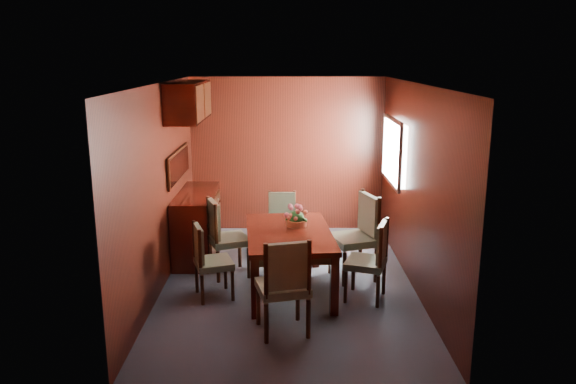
{
  "coord_description": "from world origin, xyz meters",
  "views": [
    {
      "loc": [
        -0.04,
        -6.4,
        2.71
      ],
      "look_at": [
        0.0,
        0.41,
        1.05
      ],
      "focal_mm": 35.0,
      "sensor_mm": 36.0,
      "label": 1
    }
  ],
  "objects_px": {
    "chair_head": "(284,282)",
    "flower_centerpiece": "(297,216)",
    "dining_table": "(289,240)",
    "chair_right_near": "(372,257)",
    "chair_left_near": "(208,257)",
    "sideboard": "(197,224)"
  },
  "relations": [
    {
      "from": "dining_table",
      "to": "chair_right_near",
      "type": "bearing_deg",
      "value": -21.56
    },
    {
      "from": "dining_table",
      "to": "flower_centerpiece",
      "type": "xyz_separation_m",
      "value": [
        0.09,
        0.21,
        0.23
      ]
    },
    {
      "from": "dining_table",
      "to": "chair_right_near",
      "type": "relative_size",
      "value": 1.75
    },
    {
      "from": "chair_left_near",
      "to": "flower_centerpiece",
      "type": "xyz_separation_m",
      "value": [
        1.01,
        0.42,
        0.36
      ]
    },
    {
      "from": "dining_table",
      "to": "chair_head",
      "type": "height_order",
      "value": "chair_head"
    },
    {
      "from": "chair_head",
      "to": "chair_right_near",
      "type": "bearing_deg",
      "value": 26.5
    },
    {
      "from": "chair_left_near",
      "to": "flower_centerpiece",
      "type": "height_order",
      "value": "flower_centerpiece"
    },
    {
      "from": "dining_table",
      "to": "chair_head",
      "type": "relative_size",
      "value": 1.59
    },
    {
      "from": "dining_table",
      "to": "flower_centerpiece",
      "type": "height_order",
      "value": "flower_centerpiece"
    },
    {
      "from": "chair_left_near",
      "to": "flower_centerpiece",
      "type": "bearing_deg",
      "value": 94.07
    },
    {
      "from": "sideboard",
      "to": "chair_right_near",
      "type": "relative_size",
      "value": 1.51
    },
    {
      "from": "chair_right_near",
      "to": "flower_centerpiece",
      "type": "xyz_separation_m",
      "value": [
        -0.84,
        0.49,
        0.34
      ]
    },
    {
      "from": "dining_table",
      "to": "chair_left_near",
      "type": "relative_size",
      "value": 1.85
    },
    {
      "from": "chair_left_near",
      "to": "chair_right_near",
      "type": "height_order",
      "value": "chair_right_near"
    },
    {
      "from": "flower_centerpiece",
      "to": "dining_table",
      "type": "bearing_deg",
      "value": -114.28
    },
    {
      "from": "chair_right_near",
      "to": "chair_left_near",
      "type": "bearing_deg",
      "value": 107.66
    },
    {
      "from": "chair_left_near",
      "to": "flower_centerpiece",
      "type": "relative_size",
      "value": 3.34
    },
    {
      "from": "chair_right_near",
      "to": "chair_head",
      "type": "xyz_separation_m",
      "value": [
        -0.99,
        -0.83,
        0.05
      ]
    },
    {
      "from": "dining_table",
      "to": "flower_centerpiece",
      "type": "distance_m",
      "value": 0.32
    },
    {
      "from": "chair_head",
      "to": "flower_centerpiece",
      "type": "height_order",
      "value": "chair_head"
    },
    {
      "from": "chair_right_near",
      "to": "dining_table",
      "type": "bearing_deg",
      "value": 92.9
    },
    {
      "from": "sideboard",
      "to": "flower_centerpiece",
      "type": "height_order",
      "value": "flower_centerpiece"
    }
  ]
}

